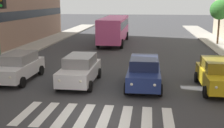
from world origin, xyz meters
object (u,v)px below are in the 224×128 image
at_px(car_0, 218,75).
at_px(street_tree_3, 220,10).
at_px(car_3, 18,66).
at_px(bus_behind_traffic, 114,27).
at_px(street_lamp_right, 1,4).
at_px(car_2, 80,69).
at_px(car_1, 144,72).

xyz_separation_m(car_0, street_tree_3, (-3.74, -16.95, 3.00)).
height_order(car_0, street_tree_3, street_tree_3).
distance_m(car_3, street_tree_3, 22.99).
bearing_deg(car_0, bus_behind_traffic, -64.89).
bearing_deg(street_lamp_right, car_0, 163.98).
xyz_separation_m(car_2, street_lamp_right, (6.87, -4.08, 3.80)).
xyz_separation_m(car_0, car_3, (11.96, -0.43, 0.00)).
distance_m(car_1, street_lamp_right, 12.12).
distance_m(car_0, street_tree_3, 17.61).
bearing_deg(car_3, street_tree_3, -133.54).
relative_size(car_2, street_tree_3, 0.92).
xyz_separation_m(car_1, car_3, (7.85, -0.42, 0.00)).
xyz_separation_m(car_1, street_lamp_right, (10.69, -4.25, 3.80)).
bearing_deg(street_lamp_right, street_tree_3, -145.60).
height_order(car_1, bus_behind_traffic, bus_behind_traffic).
relative_size(car_0, bus_behind_traffic, 0.42).
bearing_deg(street_lamp_right, bus_behind_traffic, -118.43).
relative_size(car_3, bus_behind_traffic, 0.42).
bearing_deg(car_2, car_3, -3.75).
bearing_deg(bus_behind_traffic, car_1, 102.73).
distance_m(car_0, car_1, 4.12).
bearing_deg(street_tree_3, car_0, 77.57).
bearing_deg(car_0, car_3, -2.06).
distance_m(car_2, bus_behind_traffic, 16.80).
bearing_deg(car_0, street_lamp_right, -16.02).
bearing_deg(car_2, street_tree_3, -124.83).
height_order(car_0, bus_behind_traffic, bus_behind_traffic).
relative_size(car_1, street_tree_3, 0.92).
xyz_separation_m(car_0, car_2, (7.94, -0.17, 0.00)).
relative_size(bus_behind_traffic, street_tree_3, 2.16).
xyz_separation_m(car_1, bus_behind_traffic, (3.82, -16.94, 0.97)).
height_order(bus_behind_traffic, street_tree_3, street_tree_3).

